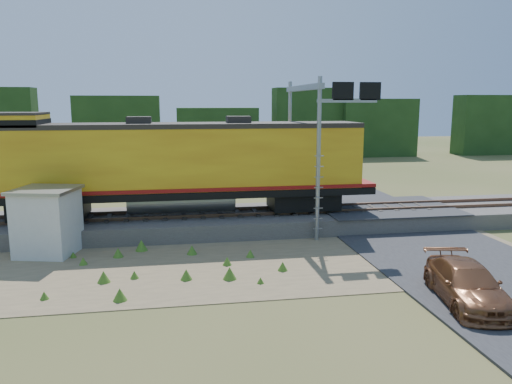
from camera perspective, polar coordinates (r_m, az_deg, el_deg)
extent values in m
plane|color=#475123|center=(19.85, 2.83, -8.31)|extent=(140.00, 140.00, 0.00)
cube|color=slate|center=(25.41, -0.08, -3.23)|extent=(70.00, 5.00, 0.80)
cube|color=brown|center=(24.61, 0.20, -2.53)|extent=(70.00, 0.10, 0.16)
cube|color=brown|center=(26.00, -0.34, -1.84)|extent=(70.00, 0.10, 0.16)
cube|color=#8C7754|center=(20.00, -3.15, -8.13)|extent=(26.00, 8.00, 0.03)
cube|color=#38383A|center=(27.33, 14.56, -1.69)|extent=(7.00, 5.20, 0.06)
cube|color=#38383A|center=(42.34, 5.69, 1.62)|extent=(7.00, 24.00, 0.08)
cube|color=#1B3814|center=(56.61, -5.49, 7.04)|extent=(36.00, 3.00, 6.50)
cube|color=black|center=(25.52, -22.48, -1.69)|extent=(3.42, 2.18, 0.85)
cube|color=black|center=(25.72, 5.39, -0.87)|extent=(3.42, 2.18, 0.85)
cube|color=black|center=(24.76, -8.52, 0.04)|extent=(18.99, 2.85, 0.34)
cylinder|color=gray|center=(24.84, -8.49, -0.99)|extent=(5.22, 1.14, 1.14)
cube|color=yellow|center=(24.52, -8.62, 3.82)|extent=(17.57, 2.75, 2.94)
cube|color=maroon|center=(24.71, -8.54, 0.69)|extent=(18.99, 2.90, 0.17)
cube|color=#28231E|center=(24.40, -8.72, 7.53)|extent=(17.57, 2.80, 0.23)
cube|color=yellow|center=(25.38, -25.84, 7.23)|extent=(2.47, 2.75, 0.66)
cube|color=#28231E|center=(25.37, -25.90, 8.06)|extent=(2.47, 2.80, 0.11)
cube|color=black|center=(25.38, -25.83, 7.12)|extent=(2.52, 2.80, 0.33)
cube|color=#28231E|center=(24.44, -13.23, 7.89)|extent=(1.14, 0.95, 0.43)
cube|color=#28231E|center=(24.61, -2.02, 8.17)|extent=(1.14, 0.95, 0.43)
cube|color=silver|center=(22.57, -22.73, -3.28)|extent=(2.61, 2.61, 2.70)
cube|color=gray|center=(22.30, -22.97, 0.23)|extent=(2.88, 2.88, 0.13)
cylinder|color=gray|center=(22.68, 7.13, 3.58)|extent=(0.19, 0.19, 7.44)
cylinder|color=gray|center=(28.06, 3.84, 4.89)|extent=(0.19, 0.19, 7.44)
cube|color=gray|center=(25.24, 5.44, 11.76)|extent=(0.27, 6.20, 0.27)
cube|color=gray|center=(22.94, 10.38, 10.22)|extent=(2.76, 0.16, 0.16)
cube|color=black|center=(22.87, 9.90, 11.30)|extent=(0.96, 0.16, 0.80)
cube|color=black|center=(23.32, 12.91, 11.17)|extent=(0.96, 0.16, 0.80)
imported|color=brown|center=(17.37, 22.98, -9.68)|extent=(2.55, 4.60, 1.26)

